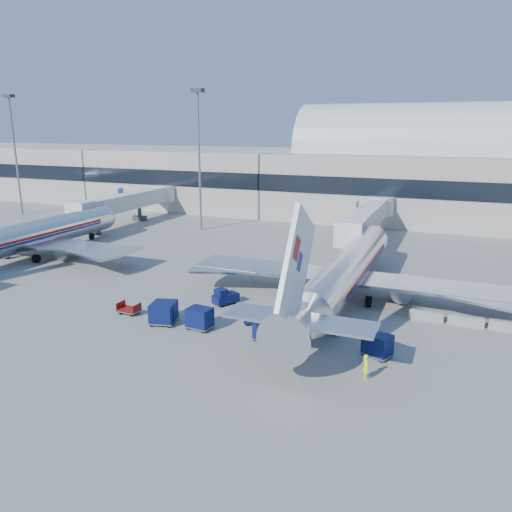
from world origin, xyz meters
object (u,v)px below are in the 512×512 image
at_px(barrier_far, 508,327).
at_px(mast_west, 199,139).
at_px(cart_train_a, 200,318).
at_px(cart_open_red, 129,310).
at_px(airliner_main, 345,272).
at_px(airliner_mid, 25,237).
at_px(cart_train_c, 162,314).
at_px(jetbridge_near, 369,217).
at_px(cart_solo_near, 265,332).
at_px(tug_right, 330,325).
at_px(ramp_worker, 366,367).
at_px(barrier_near, 426,316).
at_px(mast_far_west, 13,137).
at_px(jetbridge_mid, 132,201).
at_px(cart_train_b, 165,311).
at_px(tug_lead, 255,316).
at_px(barrier_mid, 466,321).
at_px(tug_left, 225,297).
at_px(cart_solo_far, 378,345).

bearing_deg(barrier_far, mast_west, 147.88).
bearing_deg(cart_train_a, cart_open_red, -178.91).
distance_m(airliner_main, mast_west, 41.12).
height_order(airliner_mid, cart_train_c, airliner_mid).
xyz_separation_m(jetbridge_near, cart_train_c, (-10.95, -38.62, -2.93)).
height_order(cart_solo_near, cart_open_red, cart_solo_near).
relative_size(tug_right, ramp_worker, 1.28).
xyz_separation_m(mast_west, cart_train_a, (20.16, -37.42, -13.79)).
bearing_deg(barrier_near, cart_train_c, -155.32).
bearing_deg(mast_west, airliner_mid, -115.21).
xyz_separation_m(mast_far_west, ramp_worker, (74.94, -40.78, -13.89)).
distance_m(airliner_main, cart_solo_near, 12.94).
relative_size(airliner_mid, cart_train_a, 16.33).
xyz_separation_m(mast_west, ramp_worker, (34.94, -40.78, -13.89)).
height_order(mast_far_west, barrier_far, mast_far_west).
bearing_deg(ramp_worker, airliner_mid, 39.50).
bearing_deg(cart_train_a, mast_west, 124.06).
xyz_separation_m(jetbridge_mid, cart_train_a, (34.56, -38.23, -2.93)).
relative_size(airliner_mid, cart_train_b, 15.02).
bearing_deg(mast_far_west, tug_lead, -28.30).
distance_m(barrier_mid, ramp_worker, 14.28).
bearing_deg(tug_lead, jetbridge_near, 60.45).
distance_m(mast_far_west, tug_lead, 74.20).
height_order(jetbridge_near, tug_left, jetbridge_near).
distance_m(jetbridge_mid, cart_open_red, 46.30).
height_order(airliner_mid, cart_train_a, airliner_mid).
height_order(airliner_main, tug_left, airliner_main).
relative_size(airliner_main, tug_left, 13.18).
relative_size(mast_west, tug_right, 9.81).
xyz_separation_m(tug_lead, cart_train_b, (-7.63, -2.56, 0.33)).
distance_m(barrier_far, cart_solo_near, 20.77).
height_order(mast_west, cart_solo_near, mast_west).
height_order(jetbridge_near, barrier_far, jetbridge_near).
xyz_separation_m(barrier_mid, ramp_worker, (-6.36, -12.78, 0.45)).
bearing_deg(airliner_mid, cart_train_b, -22.14).
bearing_deg(tug_left, cart_train_b, -178.62).
height_order(airliner_main, cart_train_c, airliner_main).
bearing_deg(barrier_near, cart_train_b, -157.07).
bearing_deg(cart_train_c, airliner_mid, 143.43).
xyz_separation_m(airliner_mid, cart_solo_far, (47.12, -11.52, -1.96)).
distance_m(mast_far_west, cart_open_red, 65.62).
bearing_deg(cart_solo_near, barrier_far, 46.75).
height_order(airliner_main, barrier_far, airliner_main).
relative_size(barrier_near, ramp_worker, 1.66).
xyz_separation_m(jetbridge_mid, barrier_near, (52.40, -28.81, -3.48)).
relative_size(jetbridge_mid, cart_solo_far, 10.96).
xyz_separation_m(mast_far_west, cart_open_red, (52.39, -36.79, -14.42)).
bearing_deg(cart_open_red, barrier_near, 20.58).
height_order(tug_left, cart_solo_far, cart_solo_far).
relative_size(jetbridge_mid, tug_lead, 10.92).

